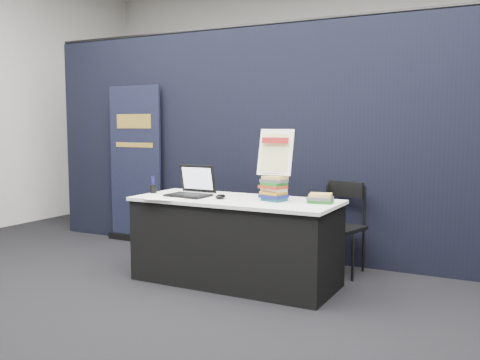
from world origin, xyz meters
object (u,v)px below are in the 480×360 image
object	(u,v)px
book_stack_short	(321,198)
pullup_banner	(135,173)
display_table	(236,241)
info_sign	(276,153)
laptop	(191,189)
stacking_chair	(341,223)
book_stack_tall	(274,188)

from	to	relation	value
book_stack_short	pullup_banner	world-z (taller)	pullup_banner
pullup_banner	display_table	bearing A→B (deg)	-25.25
pullup_banner	info_sign	bearing A→B (deg)	-19.92
laptop	stacking_chair	distance (m)	1.43
info_sign	stacking_chair	distance (m)	1.03
display_table	info_sign	bearing A→B (deg)	11.37
book_stack_short	info_sign	xyz separation A→B (m)	(-0.40, -0.02, 0.37)
book_stack_short	laptop	bearing A→B (deg)	-174.10
display_table	laptop	world-z (taller)	laptop
book_stack_short	info_sign	size ratio (longest dim) A/B	0.51
display_table	pullup_banner	size ratio (longest dim) A/B	0.98
laptop	book_stack_short	size ratio (longest dim) A/B	1.80
pullup_banner	stacking_chair	world-z (taller)	pullup_banner
display_table	book_stack_tall	bearing A→B (deg)	6.44
display_table	stacking_chair	bearing A→B (deg)	45.90
laptop	book_stack_short	bearing A→B (deg)	7.30
info_sign	stacking_chair	world-z (taller)	info_sign
info_sign	laptop	bearing A→B (deg)	-176.76
book_stack_short	display_table	bearing A→B (deg)	-173.00
book_stack_tall	info_sign	world-z (taller)	info_sign
pullup_banner	stacking_chair	distance (m)	2.60
book_stack_tall	book_stack_short	xyz separation A→B (m)	(0.40, 0.05, -0.07)
book_stack_tall	book_stack_short	bearing A→B (deg)	7.48
pullup_banner	stacking_chair	xyz separation A→B (m)	(2.57, -0.20, -0.34)
info_sign	pullup_banner	world-z (taller)	pullup_banner
book_stack_tall	pullup_banner	xyz separation A→B (m)	(-2.20, 0.90, -0.04)
laptop	book_stack_short	world-z (taller)	laptop
pullup_banner	stacking_chair	size ratio (longest dim) A/B	2.16
book_stack_tall	info_sign	distance (m)	0.30
display_table	laptop	distance (m)	0.62
pullup_banner	book_stack_tall	bearing A→B (deg)	-20.60
book_stack_short	stacking_chair	xyz separation A→B (m)	(-0.03, 0.65, -0.32)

